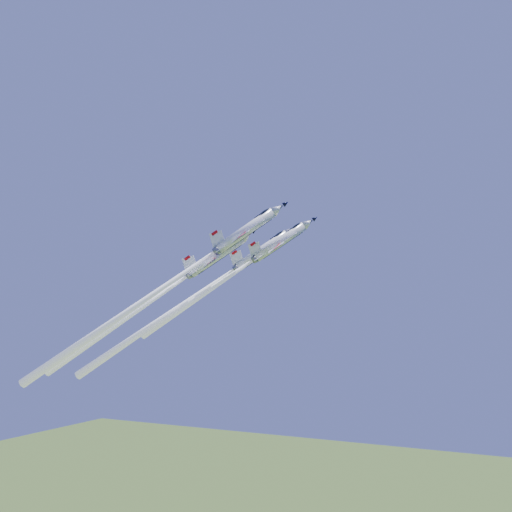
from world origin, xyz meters
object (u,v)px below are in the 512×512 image
at_px(jet_lead, 233,274).
at_px(jet_slot, 155,298).
at_px(jet_right, 158,291).
at_px(jet_left, 192,298).

bearing_deg(jet_lead, jet_slot, -90.28).
height_order(jet_lead, jet_slot, jet_lead).
distance_m(jet_lead, jet_slot, 16.48).
xyz_separation_m(jet_right, jet_slot, (-2.26, 2.03, -1.37)).
bearing_deg(jet_left, jet_slot, -30.66).
relative_size(jet_left, jet_slot, 1.13).
bearing_deg(jet_slot, jet_right, 24.18).
bearing_deg(jet_left, jet_lead, 43.67).
distance_m(jet_lead, jet_right, 15.16).
relative_size(jet_lead, jet_slot, 0.83).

